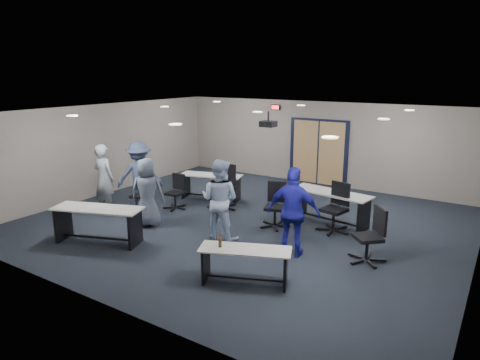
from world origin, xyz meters
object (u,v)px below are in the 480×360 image
Objects in this scene: person_navy at (294,212)px; person_lightblue at (220,200)px; table_front_left at (98,219)px; chair_back_c at (275,206)px; chair_back_b at (222,187)px; person_back at (139,175)px; chair_back_d at (334,208)px; chair_back_a at (175,192)px; person_plaid at (147,192)px; person_gray at (104,179)px; table_back_left at (211,182)px; chair_loose_left at (140,194)px; table_front_right at (245,259)px; chair_loose_right at (368,235)px; table_back_right at (330,202)px.

person_lightblue is at bearing -8.25° from person_navy.
chair_back_c is (2.77, 2.89, -0.00)m from table_front_left.
table_front_left is at bearing -152.63° from chair_back_c.
person_back is at bearing -144.26° from chair_back_b.
person_back is (-3.78, -0.65, 0.38)m from chair_back_c.
chair_back_b reaches higher than chair_back_d.
table_front_left is 1.79× the size of chair_back_d.
person_plaid reaches higher than chair_back_a.
person_lightblue is (3.58, 0.13, -0.01)m from person_gray.
chair_back_d is (4.23, 0.67, 0.10)m from chair_back_a.
table_back_left is 2.16m from chair_loose_left.
chair_back_a is 0.78× the size of chair_back_b.
chair_back_b is (0.79, -0.57, 0.10)m from table_back_left.
person_back is (-4.84, 0.59, 0.00)m from person_navy.
table_front_left is at bearing 135.33° from person_gray.
person_plaid is 1.46m from person_back.
chair_back_b is (-2.75, 3.27, 0.15)m from table_front_right.
chair_loose_right is 5.11m from person_plaid.
table_front_right is at bearing -17.77° from table_front_left.
table_back_right is 1.71× the size of chair_back_b.
chair_back_d reaches higher than chair_back_c.
chair_back_b is at bearing -149.28° from chair_loose_right.
chair_loose_left is at bearing 91.65° from table_front_left.
chair_loose_left is 0.53× the size of person_lightblue.
chair_loose_right is 0.60× the size of person_navy.
table_back_right is 1.12× the size of person_back.
table_front_right is 3.26m from chair_back_d.
chair_back_b is at bearing 146.00° from chair_back_c.
chair_loose_right is at bearing -41.44° from table_back_right.
table_front_left is 1.13× the size of person_lightblue.
chair_loose_left is 4.67m from person_navy.
chair_loose_left is (-4.44, 1.87, 0.03)m from table_front_right.
person_navy is at bearing -178.27° from person_gray.
chair_loose_left reaches higher than table_front_right.
person_navy reaches higher than chair_loose_right.
table_back_right is at bearing 24.45° from chair_back_c.
chair_loose_right reaches higher than table_front_left.
person_navy is 4.88m from person_back.
chair_loose_right is at bearing -174.29° from person_gray.
person_gray is 0.91m from person_back.
person_plaid reaches higher than chair_back_d.
chair_back_c is at bearing -37.89° from table_back_left.
chair_back_c is 4.52m from person_gray.
chair_back_a is 0.92m from chair_loose_left.
chair_back_b is at bearing -51.64° from table_back_left.
chair_back_b reaches higher than table_back_left.
table_front_right is at bearing 129.09° from person_lightblue.
chair_loose_left is at bearing -130.66° from table_back_left.
chair_loose_right reaches higher than table_back_right.
chair_back_c is at bearing -127.95° from table_back_right.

